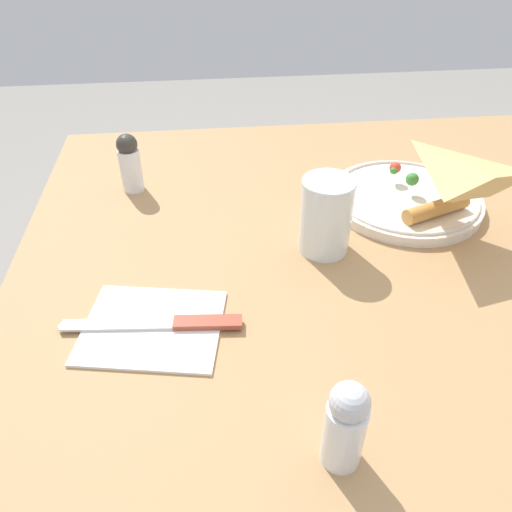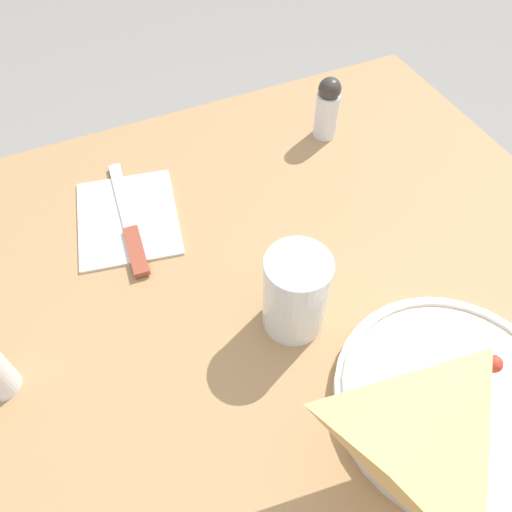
{
  "view_description": "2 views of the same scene",
  "coord_description": "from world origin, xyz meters",
  "px_view_note": "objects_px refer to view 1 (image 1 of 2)",
  "views": [
    {
      "loc": [
        0.35,
        0.55,
        1.17
      ],
      "look_at": [
        0.29,
        0.03,
        0.76
      ],
      "focal_mm": 35.0,
      "sensor_mm": 36.0,
      "label": 1
    },
    {
      "loc": [
        -0.07,
        0.15,
        1.24
      ],
      "look_at": [
        0.27,
        0.0,
        0.78
      ],
      "focal_mm": 35.0,
      "sensor_mm": 36.0,
      "label": 2
    }
  ],
  "objects_px": {
    "butter_knife": "(162,324)",
    "pepper_shaker": "(130,163)",
    "napkin_folded": "(152,327)",
    "plate_pizza": "(405,195)",
    "salt_shaker": "(345,425)",
    "milk_glass": "(326,219)",
    "dining_table": "(438,290)"
  },
  "relations": [
    {
      "from": "napkin_folded",
      "to": "salt_shaker",
      "type": "relative_size",
      "value": 1.81
    },
    {
      "from": "butter_knife",
      "to": "pepper_shaker",
      "type": "bearing_deg",
      "value": -74.86
    },
    {
      "from": "napkin_folded",
      "to": "pepper_shaker",
      "type": "xyz_separation_m",
      "value": [
        0.05,
        -0.33,
        0.05
      ]
    },
    {
      "from": "plate_pizza",
      "to": "salt_shaker",
      "type": "distance_m",
      "value": 0.47
    },
    {
      "from": "pepper_shaker",
      "to": "plate_pizza",
      "type": "bearing_deg",
      "value": 167.88
    },
    {
      "from": "dining_table",
      "to": "plate_pizza",
      "type": "bearing_deg",
      "value": -73.32
    },
    {
      "from": "butter_knife",
      "to": "pepper_shaker",
      "type": "height_order",
      "value": "pepper_shaker"
    },
    {
      "from": "milk_glass",
      "to": "pepper_shaker",
      "type": "bearing_deg",
      "value": -35.09
    },
    {
      "from": "dining_table",
      "to": "plate_pizza",
      "type": "xyz_separation_m",
      "value": [
        0.03,
        -0.11,
        0.11
      ]
    },
    {
      "from": "napkin_folded",
      "to": "butter_knife",
      "type": "bearing_deg",
      "value": 175.02
    },
    {
      "from": "napkin_folded",
      "to": "butter_knife",
      "type": "relative_size",
      "value": 0.84
    },
    {
      "from": "butter_knife",
      "to": "dining_table",
      "type": "bearing_deg",
      "value": -157.99
    },
    {
      "from": "milk_glass",
      "to": "salt_shaker",
      "type": "distance_m",
      "value": 0.32
    },
    {
      "from": "plate_pizza",
      "to": "pepper_shaker",
      "type": "bearing_deg",
      "value": -12.12
    },
    {
      "from": "plate_pizza",
      "to": "milk_glass",
      "type": "xyz_separation_m",
      "value": [
        0.16,
        0.1,
        0.03
      ]
    },
    {
      "from": "butter_knife",
      "to": "salt_shaker",
      "type": "bearing_deg",
      "value": 137.57
    },
    {
      "from": "salt_shaker",
      "to": "pepper_shaker",
      "type": "xyz_separation_m",
      "value": [
        0.23,
        -0.51,
        -0.0
      ]
    },
    {
      "from": "dining_table",
      "to": "butter_knife",
      "type": "height_order",
      "value": "butter_knife"
    },
    {
      "from": "napkin_folded",
      "to": "pepper_shaker",
      "type": "height_order",
      "value": "pepper_shaker"
    },
    {
      "from": "plate_pizza",
      "to": "butter_knife",
      "type": "relative_size",
      "value": 1.12
    },
    {
      "from": "plate_pizza",
      "to": "pepper_shaker",
      "type": "xyz_separation_m",
      "value": [
        0.44,
        -0.09,
        0.03
      ]
    },
    {
      "from": "plate_pizza",
      "to": "milk_glass",
      "type": "relative_size",
      "value": 2.21
    },
    {
      "from": "plate_pizza",
      "to": "milk_glass",
      "type": "bearing_deg",
      "value": 33.58
    },
    {
      "from": "dining_table",
      "to": "salt_shaker",
      "type": "distance_m",
      "value": 0.42
    },
    {
      "from": "plate_pizza",
      "to": "napkin_folded",
      "type": "relative_size",
      "value": 1.33
    },
    {
      "from": "plate_pizza",
      "to": "dining_table",
      "type": "bearing_deg",
      "value": 106.68
    },
    {
      "from": "dining_table",
      "to": "plate_pizza",
      "type": "height_order",
      "value": "plate_pizza"
    },
    {
      "from": "dining_table",
      "to": "plate_pizza",
      "type": "relative_size",
      "value": 5.16
    },
    {
      "from": "plate_pizza",
      "to": "napkin_folded",
      "type": "height_order",
      "value": "plate_pizza"
    },
    {
      "from": "salt_shaker",
      "to": "milk_glass",
      "type": "bearing_deg",
      "value": -99.6
    },
    {
      "from": "plate_pizza",
      "to": "napkin_folded",
      "type": "bearing_deg",
      "value": 31.23
    },
    {
      "from": "dining_table",
      "to": "butter_knife",
      "type": "bearing_deg",
      "value": 17.03
    }
  ]
}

